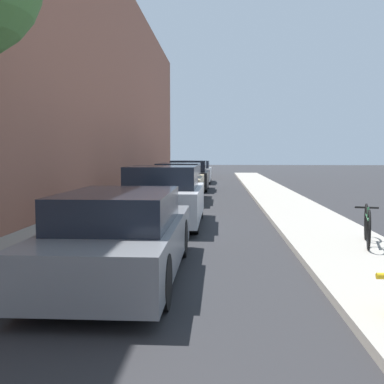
# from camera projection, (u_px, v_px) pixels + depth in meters

# --- Properties ---
(ground_plane) EXTENTS (120.00, 120.00, 0.00)m
(ground_plane) POSITION_uv_depth(u_px,v_px,m) (203.00, 208.00, 15.28)
(ground_plane) COLOR #28282B
(sidewalk_left) EXTENTS (2.00, 52.00, 0.12)m
(sidewalk_left) POSITION_uv_depth(u_px,v_px,m) (118.00, 206.00, 15.45)
(sidewalk_left) COLOR #9E998E
(sidewalk_left) RESTS_ON ground
(sidewalk_right) EXTENTS (2.00, 52.00, 0.12)m
(sidewalk_right) POSITION_uv_depth(u_px,v_px,m) (290.00, 207.00, 15.10)
(sidewalk_right) COLOR #9E998E
(sidewalk_right) RESTS_ON ground
(building_facade_left) EXTENTS (0.70, 52.00, 9.87)m
(building_facade_left) POSITION_uv_depth(u_px,v_px,m) (76.00, 60.00, 15.12)
(building_facade_left) COLOR #9E604C
(building_facade_left) RESTS_ON ground
(parked_car_grey) EXTENTS (1.70, 4.46, 1.28)m
(parked_car_grey) POSITION_uv_depth(u_px,v_px,m) (122.00, 236.00, 6.63)
(parked_car_grey) COLOR black
(parked_car_grey) RESTS_ON ground
(parked_car_silver) EXTENTS (1.90, 3.98, 1.51)m
(parked_car_silver) POSITION_uv_depth(u_px,v_px,m) (164.00, 197.00, 11.52)
(parked_car_silver) COLOR black
(parked_car_silver) RESTS_ON ground
(parked_car_champagne) EXTENTS (1.76, 4.47, 1.46)m
(parked_car_champagne) POSITION_uv_depth(u_px,v_px,m) (179.00, 183.00, 17.40)
(parked_car_champagne) COLOR black
(parked_car_champagne) RESTS_ON ground
(parked_car_black) EXTENTS (1.90, 3.93, 1.49)m
(parked_car_black) POSITION_uv_depth(u_px,v_px,m) (189.00, 176.00, 22.63)
(parked_car_black) COLOR black
(parked_car_black) RESTS_ON ground
(parked_car_white) EXTENTS (1.84, 4.50, 1.39)m
(parked_car_white) POSITION_uv_depth(u_px,v_px,m) (196.00, 172.00, 28.59)
(parked_car_white) COLOR black
(parked_car_white) RESTS_ON ground
(bicycle) EXTENTS (0.58, 1.71, 0.72)m
(bicycle) POSITION_uv_depth(u_px,v_px,m) (367.00, 225.00, 8.50)
(bicycle) COLOR black
(bicycle) RESTS_ON sidewalk_right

